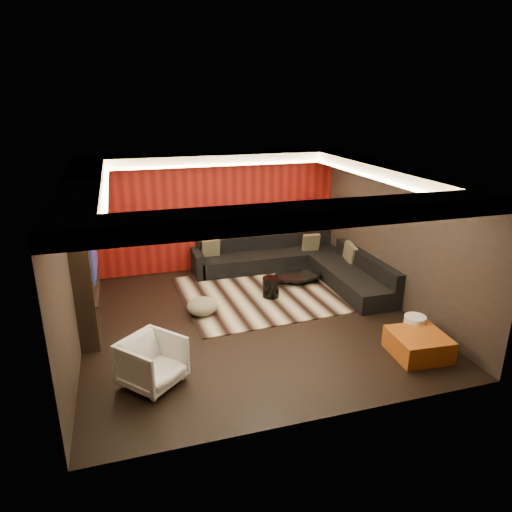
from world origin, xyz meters
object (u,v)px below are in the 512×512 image
object	(u,v)px
white_side_table	(414,328)
orange_ottoman	(418,344)
coffee_table	(297,279)
sectional_sofa	(299,265)
armchair	(152,362)
drum_stool	(271,287)

from	to	relation	value
white_side_table	orange_ottoman	bearing A→B (deg)	-116.70
coffee_table	white_side_table	xyz separation A→B (m)	(0.97, -2.99, 0.12)
white_side_table	sectional_sofa	distance (m)	3.52
coffee_table	white_side_table	bearing A→B (deg)	-72.07
white_side_table	sectional_sofa	bearing A→B (deg)	102.41
orange_ottoman	sectional_sofa	size ratio (longest dim) A/B	0.23
coffee_table	orange_ottoman	xyz separation A→B (m)	(0.75, -3.41, 0.07)
white_side_table	armchair	xyz separation A→B (m)	(-4.42, 0.00, 0.13)
orange_ottoman	drum_stool	bearing A→B (deg)	118.89
drum_stool	white_side_table	size ratio (longest dim) A/B	0.90
drum_stool	white_side_table	world-z (taller)	white_side_table
drum_stool	coffee_table	bearing A→B (deg)	33.95
coffee_table	armchair	xyz separation A→B (m)	(-3.45, -2.98, 0.25)
orange_ottoman	sectional_sofa	distance (m)	3.90
coffee_table	armchair	world-z (taller)	armchair
sectional_sofa	armchair	bearing A→B (deg)	-136.81
white_side_table	armchair	size ratio (longest dim) A/B	0.58
white_side_table	armchair	world-z (taller)	armchair
drum_stool	orange_ottoman	distance (m)	3.26
coffee_table	sectional_sofa	size ratio (longest dim) A/B	0.30
drum_stool	armchair	world-z (taller)	armchair
drum_stool	armchair	size ratio (longest dim) A/B	0.52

